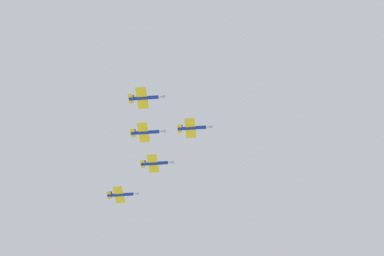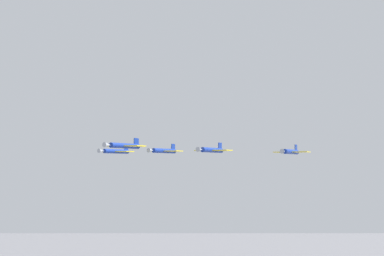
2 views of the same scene
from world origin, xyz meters
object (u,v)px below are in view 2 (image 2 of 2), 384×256
(jet_lead, at_px, (124,146))
(jet_port_inner, at_px, (212,150))
(jet_starboard_inner, at_px, (116,151))
(jet_starboard_outer, at_px, (291,152))
(jet_port_outer, at_px, (164,151))

(jet_lead, relative_size, jet_port_inner, 1.00)
(jet_starboard_inner, bearing_deg, jet_starboard_outer, -161.57)
(jet_starboard_outer, bearing_deg, jet_port_inner, 45.00)
(jet_port_outer, bearing_deg, jet_starboard_inner, 5.71)
(jet_starboard_inner, xyz_separation_m, jet_starboard_outer, (47.56, -3.88, -0.35))
(jet_port_inner, bearing_deg, jet_port_outer, -5.71)
(jet_lead, height_order, jet_starboard_inner, jet_lead)
(jet_lead, bearing_deg, jet_starboard_outer, -135.00)
(jet_port_inner, height_order, jet_starboard_outer, jet_port_inner)
(jet_port_inner, bearing_deg, jet_starboard_outer, -135.00)
(jet_lead, xyz_separation_m, jet_starboard_outer, (39.59, 15.92, -1.14))
(jet_port_outer, xyz_separation_m, jet_starboard_outer, (33.08, 0.66, -0.32))
(jet_port_inner, bearing_deg, jet_starboard_inner, 0.00)
(jet_lead, xyz_separation_m, jet_port_outer, (6.51, 15.27, -0.81))
(jet_lead, bearing_deg, jet_starboard_inner, -45.00)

